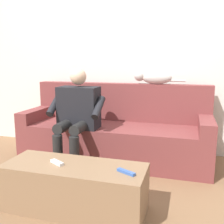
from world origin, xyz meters
name	(u,v)px	position (x,y,z in m)	size (l,w,h in m)	color
ground_plane	(95,184)	(0.00, 0.60, 0.00)	(8.00, 8.00, 0.00)	#846042
back_wall	(125,51)	(0.00, -0.57, 1.27)	(4.19, 0.06, 2.53)	silver
couch	(115,134)	(0.00, -0.13, 0.30)	(2.16, 0.72, 0.88)	brown
coffee_table	(75,187)	(0.00, 1.04, 0.18)	(1.09, 0.42, 0.36)	#8C6B4C
person_solo_seated	(77,112)	(0.33, 0.23, 0.60)	(0.58, 0.51, 1.07)	black
cat_on_backrest	(153,77)	(-0.39, -0.36, 0.96)	(0.60, 0.14, 0.17)	silver
remote_blue	(126,172)	(-0.41, 1.07, 0.37)	(0.15, 0.03, 0.02)	#3860B7
remote_white	(57,163)	(0.13, 1.05, 0.38)	(0.13, 0.04, 0.02)	white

